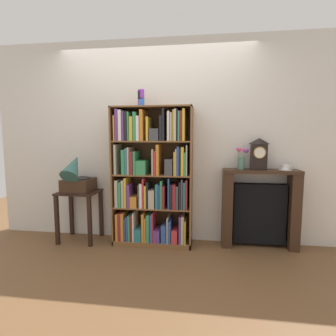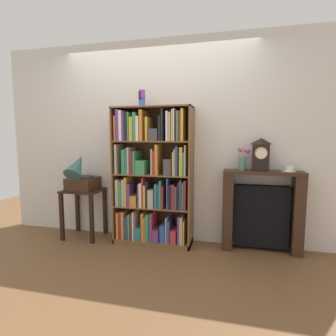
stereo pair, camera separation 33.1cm
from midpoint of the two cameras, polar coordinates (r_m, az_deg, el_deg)
ground_plane at (r=3.54m, az=-6.19°, el=-16.16°), size 7.75×6.40×0.02m
wall_back at (r=3.51m, az=-2.53°, el=5.65°), size 4.75×0.08×2.60m
bookshelf at (r=3.37m, az=-6.35°, el=-2.89°), size 0.99×0.36×1.73m
cup_stack at (r=3.41m, az=-8.64°, el=14.50°), size 0.08×0.08×0.21m
side_table_left at (r=3.76m, az=-20.82°, el=-7.35°), size 0.50×0.43×0.66m
gramophone at (r=3.65m, az=-21.47°, el=-1.75°), size 0.36×0.50×0.54m
fireplace_mantel at (r=3.46m, az=16.36°, el=-8.41°), size 0.91×0.25×0.97m
mantel_clock at (r=3.32m, az=16.15°, el=2.92°), size 0.18×0.12×0.38m
flower_vase at (r=3.32m, az=12.72°, el=1.73°), size 0.15×0.11×0.26m
teacup_with_saucer at (r=3.40m, az=21.29°, el=0.05°), size 0.15×0.15×0.07m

